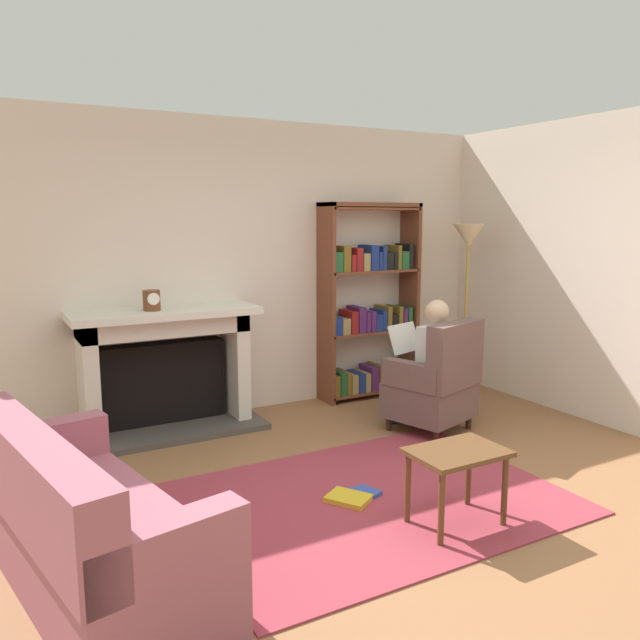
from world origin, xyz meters
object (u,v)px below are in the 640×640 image
(fireplace, at_px, (165,366))
(sofa_floral, at_px, (84,528))
(bookshelf, at_px, (369,307))
(seated_reader, at_px, (426,359))
(mantel_clock, at_px, (152,300))
(armchair_reading, at_px, (437,383))
(floor_lamp, at_px, (468,251))
(side_table, at_px, (457,462))

(fireplace, distance_m, sofa_floral, 2.37)
(sofa_floral, bearing_deg, bookshelf, -66.17)
(fireplace, relative_size, seated_reader, 1.39)
(fireplace, xyz_separation_m, mantel_clock, (-0.11, -0.10, 0.58))
(mantel_clock, height_order, armchair_reading, mantel_clock)
(floor_lamp, bearing_deg, side_table, -132.58)
(side_table, bearing_deg, sofa_floral, 169.43)
(sofa_floral, relative_size, side_table, 3.23)
(mantel_clock, bearing_deg, sofa_floral, -113.08)
(fireplace, bearing_deg, floor_lamp, -9.04)
(fireplace, height_order, bookshelf, bookshelf)
(floor_lamp, bearing_deg, mantel_clock, 173.19)
(seated_reader, xyz_separation_m, side_table, (-0.92, -1.47, -0.23))
(seated_reader, height_order, side_table, seated_reader)
(side_table, bearing_deg, bookshelf, 67.62)
(bookshelf, bearing_deg, floor_lamp, -30.88)
(seated_reader, xyz_separation_m, floor_lamp, (0.96, 0.58, 0.87))
(seated_reader, height_order, floor_lamp, floor_lamp)
(bookshelf, bearing_deg, armchair_reading, -94.36)
(armchair_reading, distance_m, sofa_floral, 3.15)
(bookshelf, xyz_separation_m, floor_lamp, (0.84, -0.50, 0.57))
(mantel_clock, bearing_deg, floor_lamp, -6.81)
(armchair_reading, bearing_deg, fireplace, -47.89)
(fireplace, height_order, armchair_reading, fireplace)
(bookshelf, distance_m, seated_reader, 1.13)
(fireplace, height_order, seated_reader, seated_reader)
(armchair_reading, bearing_deg, seated_reader, -90.00)
(sofa_floral, bearing_deg, fireplace, -36.03)
(bookshelf, bearing_deg, seated_reader, -96.69)
(seated_reader, bearing_deg, floor_lamp, -166.57)
(fireplace, bearing_deg, seated_reader, -28.06)
(side_table, xyz_separation_m, floor_lamp, (1.89, 2.06, 1.09))
(armchair_reading, height_order, seated_reader, seated_reader)
(bookshelf, height_order, sofa_floral, bookshelf)
(bookshelf, bearing_deg, fireplace, -179.10)
(mantel_clock, xyz_separation_m, bookshelf, (2.21, 0.14, -0.23))
(bookshelf, relative_size, side_table, 3.50)
(armchair_reading, bearing_deg, side_table, 36.93)
(armchair_reading, xyz_separation_m, side_table, (-0.96, -1.36, -0.03))
(fireplace, xyz_separation_m, seated_reader, (1.97, -1.05, 0.05))
(fireplace, xyz_separation_m, floor_lamp, (2.94, -0.47, 0.92))
(armchair_reading, relative_size, sofa_floral, 0.54)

